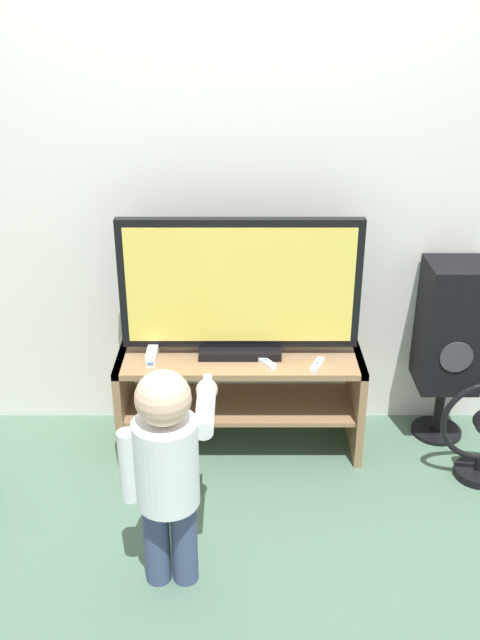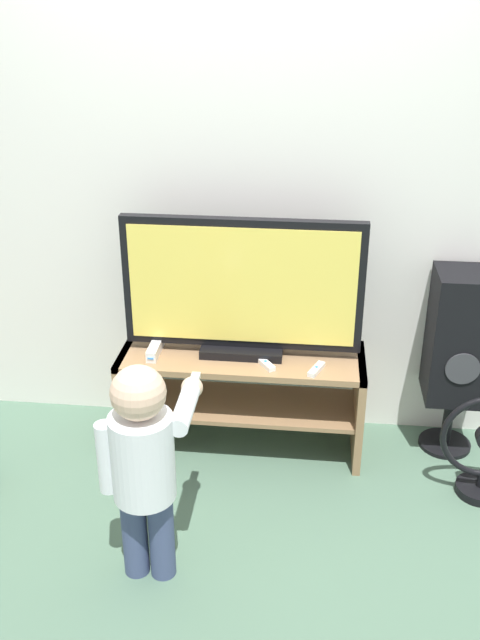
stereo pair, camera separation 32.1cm
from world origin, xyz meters
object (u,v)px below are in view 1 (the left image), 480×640
(television, at_px, (240,289))
(child, at_px, (167,463))
(remote_primary, at_px, (317,365))
(speaker_tower, at_px, (450,330))
(remote_secondary, at_px, (266,362))
(game_console, at_px, (153,353))

(television, bearing_deg, child, -106.00)
(remote_primary, xyz_separation_m, speaker_tower, (0.66, 0.22, 0.07))
(remote_primary, height_order, child, child)
(television, relative_size, child, 1.21)
(remote_primary, height_order, remote_secondary, same)
(remote_secondary, bearing_deg, television, 135.09)
(game_console, xyz_separation_m, remote_primary, (0.76, -0.09, -0.02))
(remote_secondary, height_order, speaker_tower, speaker_tower)
(remote_secondary, xyz_separation_m, speaker_tower, (0.90, 0.20, 0.07))
(game_console, xyz_separation_m, speaker_tower, (1.43, 0.13, 0.06))
(game_console, bearing_deg, child, -80.10)
(television, distance_m, remote_secondary, 0.36)
(television, relative_size, speaker_tower, 1.19)
(television, height_order, speaker_tower, television)
(remote_primary, bearing_deg, speaker_tower, 18.66)
(remote_secondary, bearing_deg, speaker_tower, 12.33)
(remote_primary, xyz_separation_m, child, (-0.62, -0.76, 0.02))
(remote_primary, distance_m, child, 0.98)
(game_console, height_order, speaker_tower, speaker_tower)
(game_console, distance_m, speaker_tower, 1.43)
(television, bearing_deg, remote_secondary, -44.91)
(remote_primary, relative_size, speaker_tower, 0.14)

